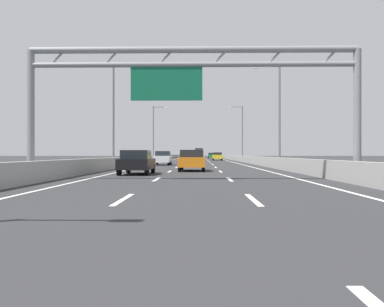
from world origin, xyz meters
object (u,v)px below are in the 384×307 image
object	(u,v)px
red_car	(184,156)
white_car	(163,158)
sign_gantry	(189,79)
blue_car	(199,156)
box_truck	(199,152)
streetlamp_right_far	(241,130)
orange_car	(192,160)
streetlamp_left_mid	(116,109)
streetlamp_left_far	(155,130)
streetlamp_right_mid	(277,109)
black_car	(137,162)
green_car	(211,155)
yellow_car	(217,156)

from	to	relation	value
red_car	white_car	bearing A→B (deg)	-90.24
sign_gantry	red_car	bearing A→B (deg)	92.31
red_car	blue_car	bearing A→B (deg)	57.94
sign_gantry	box_truck	world-z (taller)	sign_gantry
streetlamp_right_far	orange_car	bearing A→B (deg)	-100.52
red_car	white_car	world-z (taller)	white_car
streetlamp_left_mid	blue_car	world-z (taller)	streetlamp_left_mid
streetlamp_right_far	red_car	size ratio (longest dim) A/B	2.15
streetlamp_right_far	blue_car	distance (m)	38.11
orange_car	streetlamp_left_far	bearing A→B (deg)	99.89
red_car	orange_car	size ratio (longest dim) A/B	0.97
streetlamp_right_mid	streetlamp_left_far	world-z (taller)	same
sign_gantry	streetlamp_left_mid	size ratio (longest dim) A/B	1.67
white_car	blue_car	bearing A→B (deg)	86.42
sign_gantry	box_truck	xyz separation A→B (m)	(0.27, 108.81, -3.20)
streetlamp_right_far	black_car	size ratio (longest dim) A/B	2.22
streetlamp_left_mid	streetlamp_right_mid	distance (m)	14.93
sign_gantry	blue_car	size ratio (longest dim) A/B	3.84
green_car	blue_car	distance (m)	4.38
streetlamp_left_mid	black_car	size ratio (longest dim) A/B	2.22
black_car	blue_car	world-z (taller)	black_car
streetlamp_right_mid	yellow_car	distance (m)	39.44
sign_gantry	streetlamp_left_far	world-z (taller)	streetlamp_left_far
yellow_car	white_car	world-z (taller)	white_car
sign_gantry	blue_car	world-z (taller)	sign_gantry
blue_car	streetlamp_right_mid	bearing A→B (deg)	-84.07
yellow_car	black_car	distance (m)	52.54
blue_car	box_truck	world-z (taller)	box_truck
sign_gantry	streetlamp_right_far	world-z (taller)	streetlamp_right_far
streetlamp_left_mid	blue_car	size ratio (longest dim) A/B	2.30
streetlamp_right_far	red_car	xyz separation A→B (m)	(-11.01, 31.23, -4.63)
streetlamp_left_far	orange_car	size ratio (longest dim) A/B	2.07
streetlamp_right_mid	blue_car	xyz separation A→B (m)	(-7.32, 70.54, -4.65)
red_car	green_car	size ratio (longest dim) A/B	1.00
green_car	orange_car	size ratio (longest dim) A/B	0.96
orange_car	box_truck	xyz separation A→B (m)	(0.35, 97.96, 0.83)
black_car	streetlamp_left_far	bearing A→B (deg)	94.83
streetlamp_left_far	yellow_car	xyz separation A→B (m)	(11.10, 5.55, -4.63)
blue_car	streetlamp_right_far	bearing A→B (deg)	-78.84
green_car	blue_car	bearing A→B (deg)	-139.33
streetlamp_right_mid	streetlamp_right_far	world-z (taller)	same
streetlamp_left_far	streetlamp_right_far	world-z (taller)	same
streetlamp_right_far	blue_car	size ratio (longest dim) A/B	2.30
streetlamp_right_far	white_car	bearing A→B (deg)	-113.68
blue_car	yellow_car	bearing A→B (deg)	-83.69
sign_gantry	streetlamp_left_mid	world-z (taller)	streetlamp_left_mid
red_car	orange_car	xyz separation A→B (m)	(3.31, -72.70, 0.02)
streetlamp_left_far	yellow_car	distance (m)	13.25
streetlamp_left_far	streetlamp_right_far	distance (m)	14.93
streetlamp_right_far	yellow_car	world-z (taller)	streetlamp_right_far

